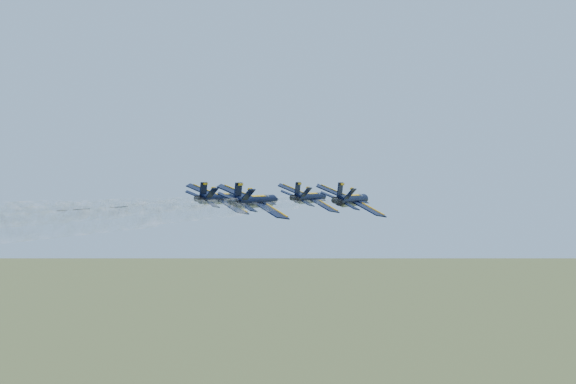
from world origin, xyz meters
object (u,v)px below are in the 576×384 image
at_px(jet_right, 353,200).
at_px(jet_slot, 256,201).
at_px(jet_left, 221,198).
at_px(jet_lead, 310,197).

height_order(jet_right, jet_slot, same).
xyz_separation_m(jet_left, jet_slot, (11.26, -10.62, 0.00)).
relative_size(jet_lead, jet_slot, 1.00).
distance_m(jet_lead, jet_left, 15.12).
xyz_separation_m(jet_right, jet_slot, (-10.56, -10.38, 0.00)).
xyz_separation_m(jet_left, jet_right, (21.82, -0.24, 0.00)).
bearing_deg(jet_lead, jet_left, -137.95).
relative_size(jet_left, jet_right, 1.00).
distance_m(jet_lead, jet_right, 14.83).
bearing_deg(jet_left, jet_lead, 42.05).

